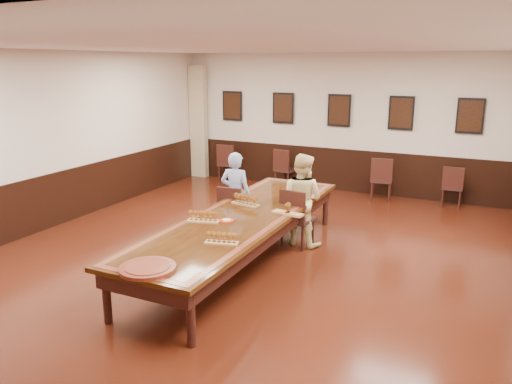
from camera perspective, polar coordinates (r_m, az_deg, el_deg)
The scene contains 23 objects.
floor at distance 7.76m, azimuth -1.61°, elevation -8.09°, with size 8.00×10.00×0.02m, color black.
ceiling at distance 7.16m, azimuth -1.81°, elevation 16.42°, with size 8.00×10.00×0.02m, color white.
wall_back at distance 11.91m, azimuth 9.52°, elevation 7.77°, with size 8.00×0.02×3.20m, color beige.
wall_left at distance 9.78m, azimuth -23.18°, elevation 5.32°, with size 0.02×10.00×3.20m, color beige.
chair_man at distance 8.69m, azimuth -2.57°, elevation -2.20°, with size 0.44×0.48×0.94m, color black, non-canonical shape.
chair_woman at distance 8.30m, azimuth 4.82°, elevation -2.89°, with size 0.46×0.51×0.99m, color black, non-canonical shape.
spare_chair_a at distance 12.78m, azimuth -3.17°, elevation 3.36°, with size 0.46×0.50×0.98m, color black, non-canonical shape.
spare_chair_b at distance 12.13m, azimuth 3.44°, elevation 2.72°, with size 0.45×0.49×0.96m, color black, non-canonical shape.
spare_chair_c at distance 11.37m, azimuth 14.18°, elevation 1.49°, with size 0.45×0.50×0.97m, color black, non-canonical shape.
spare_chair_d at distance 11.33m, azimuth 21.54°, elevation 0.63°, with size 0.41×0.45×0.89m, color black, non-canonical shape.
person_man at distance 8.71m, azimuth -2.34°, elevation -0.27°, with size 0.55×0.36×1.50m, color #4D6AC0.
person_woman at distance 8.31m, azimuth 5.20°, elevation -0.87°, with size 0.77×0.60×1.55m, color #F3DD98.
pink_phone at distance 7.58m, azimuth 3.69°, elevation -2.50°, with size 0.07×0.13×0.01m, color #FB5378.
curtain at distance 13.30m, azimuth -6.59°, elevation 7.93°, with size 0.45×0.18×2.90m, color tan.
wainscoting at distance 7.58m, azimuth -1.64°, elevation -4.53°, with size 8.00×10.00×1.00m.
conference_table at distance 7.54m, azimuth -1.65°, elevation -3.73°, with size 1.40×5.00×0.76m.
posters at distance 11.81m, azimuth 9.48°, elevation 9.18°, with size 6.14×0.04×0.74m.
flight_a at distance 8.02m, azimuth -1.21°, elevation -0.94°, with size 0.50×0.23×0.18m.
flight_b at distance 7.55m, azimuth 3.65°, elevation -1.95°, with size 0.51×0.22×0.18m.
flight_c at distance 7.21m, azimuth -6.04°, elevation -2.84°, with size 0.48×0.26×0.17m.
flight_d at distance 6.35m, azimuth -3.96°, elevation -5.32°, with size 0.44×0.24×0.16m.
red_plate_grp at distance 7.24m, azimuth -3.41°, elevation -3.29°, with size 0.22×0.22×0.03m.
carved_platter at distance 5.72m, azimuth -12.29°, elevation -8.49°, with size 0.66×0.66×0.05m.
Camera 1 is at (3.29, -6.35, 2.99)m, focal length 35.00 mm.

